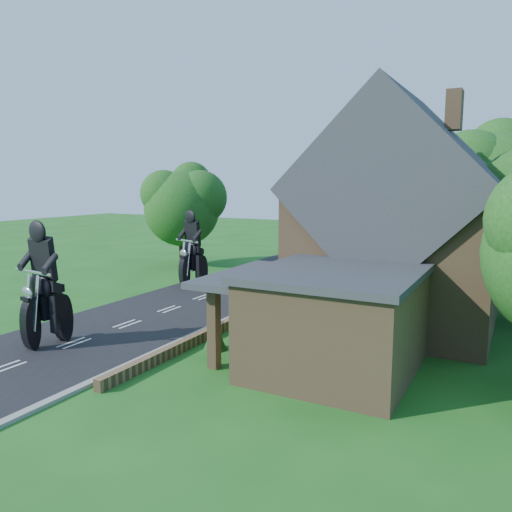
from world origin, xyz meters
The scene contains 17 objects.
ground centered at (0.00, 0.00, 0.00)m, with size 120.00×120.00×0.00m, color #185517.
road centered at (0.00, 0.00, 0.01)m, with size 7.00×80.00×0.02m, color black.
kerb centered at (3.65, 0.00, 0.06)m, with size 0.30×80.00×0.12m, color gray.
garden_wall centered at (4.30, 5.00, 0.20)m, with size 0.30×22.00×0.40m, color olive.
house centered at (10.49, 6.00, 4.34)m, with size 9.54×8.64×10.24m.
annex centered at (9.87, -0.80, 1.77)m, with size 7.05×5.94×3.44m.
tree_behind_house centered at (14.18, 16.14, 6.23)m, with size 7.81×7.20×10.08m.
tree_behind_left centered at (8.16, 17.13, 5.73)m, with size 6.94×6.40×9.16m.
tree_far_road centered at (-6.86, 14.11, 4.84)m, with size 6.08×5.60×7.84m.
shrub_a centered at (5.30, -1.00, 0.55)m, with size 0.90×0.90×1.10m, color #133C13.
shrub_b centered at (5.30, 1.50, 0.55)m, with size 0.90×0.90×1.10m, color #133C13.
shrub_c centered at (5.30, 4.00, 0.55)m, with size 0.90×0.90×1.10m, color #133C13.
shrub_d centered at (5.30, 9.00, 0.55)m, with size 0.90×0.90×1.10m, color #133C13.
shrub_e centered at (5.30, 11.50, 0.55)m, with size 0.90×0.90×1.10m, color #133C13.
shrub_f centered at (5.30, 14.00, 0.55)m, with size 0.90×0.90×1.10m, color #133C13.
motorcycle_lead centered at (-0.69, -3.65, 0.73)m, with size 0.40×1.57×1.46m, color black, non-canonical shape.
motorcycle_follow centered at (-2.20, 8.21, 0.70)m, with size 0.38×1.50×1.39m, color black, non-canonical shape.
Camera 1 is at (15.25, -16.32, 6.28)m, focal length 35.00 mm.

